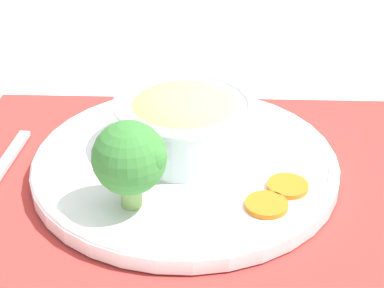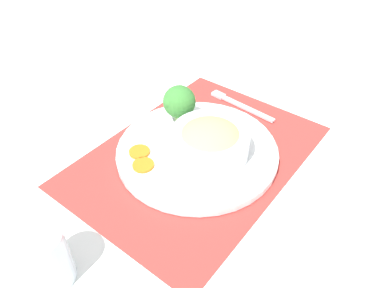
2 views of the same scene
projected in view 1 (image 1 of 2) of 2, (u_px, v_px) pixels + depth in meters
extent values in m
plane|color=white|center=(185.00, 175.00, 0.70)|extent=(4.00, 4.00, 0.00)
cube|color=#B2332D|center=(185.00, 173.00, 0.70)|extent=(0.54, 0.41, 0.00)
cylinder|color=white|center=(185.00, 166.00, 0.69)|extent=(0.33, 0.33, 0.02)
torus|color=white|center=(185.00, 159.00, 0.69)|extent=(0.33, 0.33, 0.01)
cylinder|color=silver|center=(184.00, 125.00, 0.70)|extent=(0.15, 0.15, 0.05)
torus|color=silver|center=(184.00, 104.00, 0.69)|extent=(0.15, 0.15, 0.01)
ellipsoid|color=#EAC66B|center=(184.00, 115.00, 0.69)|extent=(0.13, 0.13, 0.06)
cylinder|color=#84AD5B|center=(131.00, 193.00, 0.61)|extent=(0.02, 0.02, 0.03)
sphere|color=#387A33|center=(129.00, 158.00, 0.59)|extent=(0.07, 0.07, 0.07)
sphere|color=#387A33|center=(150.00, 157.00, 0.58)|extent=(0.03, 0.03, 0.03)
sphere|color=#387A33|center=(110.00, 151.00, 0.59)|extent=(0.03, 0.03, 0.03)
cylinder|color=orange|center=(266.00, 205.00, 0.61)|extent=(0.04, 0.04, 0.01)
cylinder|color=orange|center=(288.00, 186.00, 0.64)|extent=(0.04, 0.04, 0.01)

